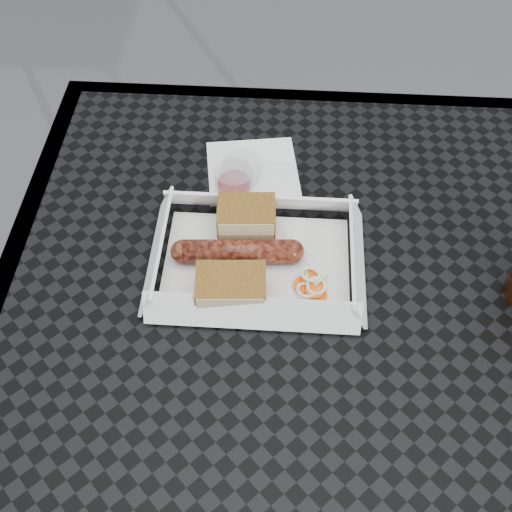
{
  "coord_description": "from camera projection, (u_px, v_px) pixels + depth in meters",
  "views": [
    {
      "loc": [
        -0.06,
        -0.4,
        1.36
      ],
      "look_at": [
        -0.09,
        0.05,
        0.78
      ],
      "focal_mm": 45.0,
      "sensor_mm": 36.0,
      "label": 1
    }
  ],
  "objects": [
    {
      "name": "ground",
      "position": [
        297.0,
        509.0,
        1.32
      ],
      "size": [
        60.0,
        60.0,
        0.0
      ],
      "primitive_type": "plane",
      "color": "#4B4B4D",
      "rests_on": "ground"
    },
    {
      "name": "patio_table",
      "position": [
        325.0,
        345.0,
        0.79
      ],
      "size": [
        0.8,
        0.8,
        0.74
      ],
      "color": "black",
      "rests_on": "ground"
    },
    {
      "name": "food_tray",
      "position": [
        257.0,
        264.0,
        0.77
      ],
      "size": [
        0.22,
        0.15,
        0.0
      ],
      "primitive_type": "cube",
      "color": "white",
      "rests_on": "patio_table"
    },
    {
      "name": "bratwurst",
      "position": [
        238.0,
        252.0,
        0.76
      ],
      "size": [
        0.16,
        0.04,
        0.03
      ],
      "rotation": [
        0.0,
        0.0,
        0.06
      ],
      "color": "maroon",
      "rests_on": "food_tray"
    },
    {
      "name": "bread_near",
      "position": [
        246.0,
        219.0,
        0.78
      ],
      "size": [
        0.07,
        0.05,
        0.04
      ],
      "primitive_type": "cube",
      "rotation": [
        0.0,
        0.0,
        0.06
      ],
      "color": "brown",
      "rests_on": "food_tray"
    },
    {
      "name": "bread_far",
      "position": [
        231.0,
        289.0,
        0.72
      ],
      "size": [
        0.08,
        0.06,
        0.04
      ],
      "primitive_type": "cube",
      "rotation": [
        0.0,
        0.0,
        0.06
      ],
      "color": "brown",
      "rests_on": "food_tray"
    },
    {
      "name": "veg_garnish",
      "position": [
        313.0,
        286.0,
        0.74
      ],
      "size": [
        0.03,
        0.03,
        0.0
      ],
      "color": "#F95D0A",
      "rests_on": "food_tray"
    },
    {
      "name": "napkin",
      "position": [
        253.0,
        170.0,
        0.87
      ],
      "size": [
        0.14,
        0.14,
        0.0
      ],
      "primitive_type": "cube",
      "rotation": [
        0.0,
        0.0,
        0.16
      ],
      "color": "white",
      "rests_on": "patio_table"
    },
    {
      "name": "condiment_cup_sauce",
      "position": [
        234.0,
        180.0,
        0.84
      ],
      "size": [
        0.05,
        0.05,
        0.03
      ],
      "primitive_type": "cylinder",
      "color": "maroon",
      "rests_on": "patio_table"
    },
    {
      "name": "condiment_cup_empty",
      "position": [
        242.0,
        169.0,
        0.85
      ],
      "size": [
        0.05,
        0.05,
        0.03
      ],
      "primitive_type": "cylinder",
      "color": "silver",
      "rests_on": "patio_table"
    }
  ]
}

